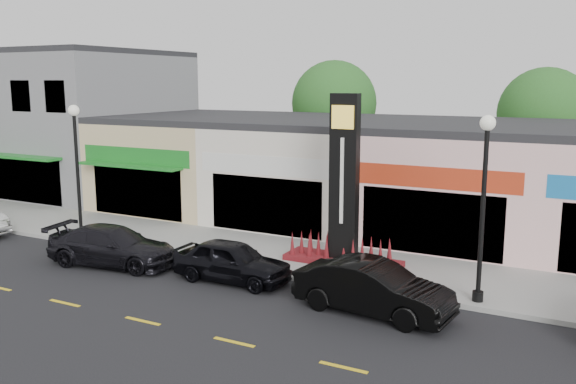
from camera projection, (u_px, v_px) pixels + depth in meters
name	position (u px, v px, depth m)	size (l,w,h in m)	color
ground	(206.00, 289.00, 19.48)	(120.00, 120.00, 0.00)	black
sidewalk	(272.00, 253.00, 23.26)	(52.00, 4.30, 0.15)	gray
curb	(240.00, 269.00, 21.30)	(52.00, 0.20, 0.15)	gray
building_grey_2story	(69.00, 121.00, 36.95)	(12.00, 10.95, 8.30)	slate
shop_beige	(198.00, 159.00, 32.92)	(7.00, 10.85, 4.80)	tan
shop_cream	(315.00, 167.00, 29.74)	(7.00, 10.01, 4.80)	silver
shop_pink_w	(461.00, 178.00, 26.56)	(7.00, 10.01, 4.80)	beige
tree_rear_west	(334.00, 103.00, 37.38)	(5.20, 5.20, 7.83)	#382619
tree_rear_mid	(544.00, 113.00, 31.98)	(4.80, 4.80, 7.29)	#382619
lamp_west_near	(77.00, 158.00, 24.68)	(0.44, 0.44, 5.47)	black
lamp_east_near	(484.00, 190.00, 17.40)	(0.44, 0.44, 5.47)	black
pylon_sign	(344.00, 205.00, 21.37)	(4.20, 1.30, 6.00)	maroon
car_dark_sedan	(113.00, 246.00, 21.92)	(4.85, 1.97, 1.41)	black
car_black_sedan	(232.00, 261.00, 20.13)	(4.07, 1.64, 1.39)	black
car_black_conv	(373.00, 288.00, 17.31)	(4.57, 1.59, 1.50)	black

